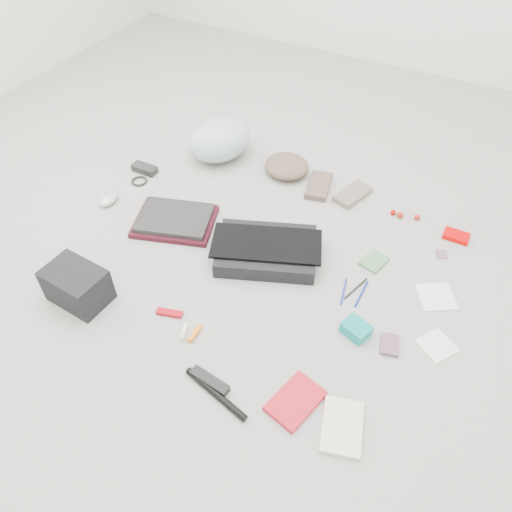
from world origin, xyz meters
The scene contains 33 objects.
ground_plane centered at (0.00, 0.00, 0.00)m, with size 4.00×4.00×0.00m, color gray.
messenger_bag centered at (0.01, 0.06, 0.03)m, with size 0.39×0.28×0.07m, color black.
bag_flap centered at (0.01, 0.06, 0.07)m, with size 0.44×0.20×0.01m, color black.
laptop_sleeve centered at (-0.43, 0.05, 0.01)m, with size 0.34×0.25×0.02m, color #410F19.
laptop centered at (-0.43, 0.05, 0.03)m, with size 0.31×0.22×0.02m, color black.
bike_helmet centered at (-0.52, 0.58, 0.10)m, with size 0.26×0.33×0.20m, color silver.
beanie centered at (-0.16, 0.62, 0.04)m, with size 0.22×0.21×0.08m, color brown.
mitten_left centered at (0.03, 0.58, 0.01)m, with size 0.10×0.20×0.03m, color brown.
mitten_right centered at (0.19, 0.59, 0.01)m, with size 0.09×0.19×0.03m, color #7B695A.
power_brick centered at (-0.78, 0.30, 0.02)m, with size 0.12×0.06×0.03m, color black.
cable_coil centered at (-0.75, 0.22, 0.01)m, with size 0.08×0.08×0.01m, color black.
mouse centered at (-0.78, 0.03, 0.02)m, with size 0.06×0.10×0.04m, color #BABABA.
camera_bag centered at (-0.50, -0.46, 0.07)m, with size 0.22×0.15×0.14m, color black.
multitool centered at (-0.16, -0.37, 0.01)m, with size 0.10×0.03×0.02m, color #9F0911.
toiletry_tube_white centered at (-0.07, -0.42, 0.01)m, with size 0.02×0.02×0.06m, color silver.
toiletry_tube_orange centered at (-0.03, -0.41, 0.01)m, with size 0.02×0.02×0.07m, color orange.
u_lock centered at (0.12, -0.54, 0.01)m, with size 0.14×0.04×0.03m, color black.
bike_pump centered at (0.16, -0.57, 0.01)m, with size 0.02×0.02×0.26m, color black.
book_red centered at (0.39, -0.47, 0.01)m, with size 0.12×0.18×0.02m, color red.
book_white centered at (0.56, -0.48, 0.01)m, with size 0.12×0.18×0.02m, color beige.
notepad centered at (0.41, 0.24, 0.01)m, with size 0.08×0.11×0.01m, color #4B8050.
pen_blue centered at (0.36, 0.03, 0.00)m, with size 0.01×0.01×0.13m, color #202498.
pen_black centered at (0.40, 0.07, 0.00)m, with size 0.01×0.01×0.14m, color black.
pen_navy centered at (0.43, 0.05, 0.00)m, with size 0.01×0.01×0.14m, color navy.
accordion_wallet centered at (0.47, -0.13, 0.02)m, with size 0.09×0.07×0.05m, color #0D9183.
card_deck centered at (0.59, -0.13, 0.01)m, with size 0.06×0.09×0.02m, color #785263.
napkin_top centered at (0.68, 0.17, 0.00)m, with size 0.13×0.13×0.01m, color white.
napkin_bottom centered at (0.74, -0.05, 0.00)m, with size 0.11×0.11×0.01m, color white.
lollipop_a centered at (0.39, 0.56, 0.01)m, with size 0.03×0.03×0.03m, color #B00801.
lollipop_b centered at (0.43, 0.55, 0.01)m, with size 0.03×0.03×0.03m, color #B11916.
lollipop_c centered at (0.50, 0.58, 0.01)m, with size 0.03×0.03×0.03m, color red.
altoids_tin centered at (0.67, 0.54, 0.01)m, with size 0.11×0.07×0.02m, color #D50203.
stamp_sheet centered at (0.65, 0.41, 0.00)m, with size 0.04×0.05×0.00m, color #825969.
Camera 1 is at (0.65, -1.21, 1.46)m, focal length 35.00 mm.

